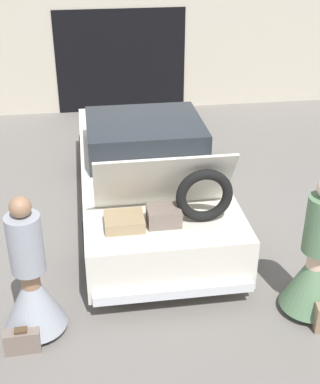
{
  "coord_description": "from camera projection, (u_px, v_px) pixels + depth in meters",
  "views": [
    {
      "loc": [
        -0.85,
        -7.03,
        4.11
      ],
      "look_at": [
        0.0,
        -1.29,
        0.97
      ],
      "focal_mm": 50.0,
      "sensor_mm": 36.0,
      "label": 1
    }
  ],
  "objects": [
    {
      "name": "ground_plane",
      "position": [
        148.0,
        208.0,
        8.18
      ],
      "size": [
        40.0,
        40.0,
        0.0
      ],
      "primitive_type": "plane",
      "color": "slate"
    },
    {
      "name": "garage_wall_back",
      "position": [
        120.0,
        47.0,
        11.49
      ],
      "size": [
        12.0,
        0.14,
        2.8
      ],
      "color": "beige",
      "rests_on": "ground_plane"
    },
    {
      "name": "car",
      "position": [
        147.0,
        173.0,
        7.9
      ],
      "size": [
        1.96,
        4.78,
        1.67
      ],
      "color": "silver",
      "rests_on": "ground_plane"
    },
    {
      "name": "person_left",
      "position": [
        32.0,
        287.0,
        5.59
      ],
      "size": [
        0.67,
        0.67,
        1.66
      ],
      "rotation": [
        0.0,
        0.0,
        -1.63
      ],
      "color": "#997051",
      "rests_on": "ground_plane"
    },
    {
      "name": "person_right",
      "position": [
        315.0,
        267.0,
        5.87
      ],
      "size": [
        0.67,
        0.67,
        1.69
      ],
      "rotation": [
        0.0,
        0.0,
        1.82
      ],
      "color": "beige",
      "rests_on": "ground_plane"
    },
    {
      "name": "suitcase_beside_left_person",
      "position": [
        22.0,
        341.0,
        5.52
      ],
      "size": [
        0.37,
        0.15,
        0.29
      ],
      "color": "#75665B",
      "rests_on": "ground_plane"
    }
  ]
}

